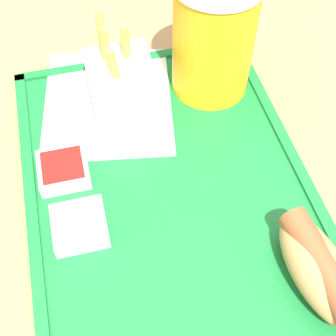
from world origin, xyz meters
The scene contains 8 objects.
dining_table centered at (0.00, 0.00, 0.37)m, with size 1.31×1.05×0.73m.
food_tray centered at (0.00, 0.04, 0.74)m, with size 0.41×0.29×0.01m.
paper_napkin centered at (-0.14, -0.01, 0.74)m, with size 0.20×0.18×0.00m.
soda_cup centered at (-0.14, 0.12, 0.82)m, with size 0.10×0.10×0.18m.
hot_dog_far centered at (0.13, 0.14, 0.77)m, with size 0.12×0.06×0.05m.
fries_carton centered at (-0.12, 0.01, 0.78)m, with size 0.09×0.07×0.11m.
sauce_cup_mayo centered at (0.03, -0.06, 0.75)m, with size 0.05×0.05×0.02m.
sauce_cup_ketchup centered at (-0.04, -0.07, 0.75)m, with size 0.05×0.05×0.02m.
Camera 1 is at (0.26, -0.03, 1.15)m, focal length 50.00 mm.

